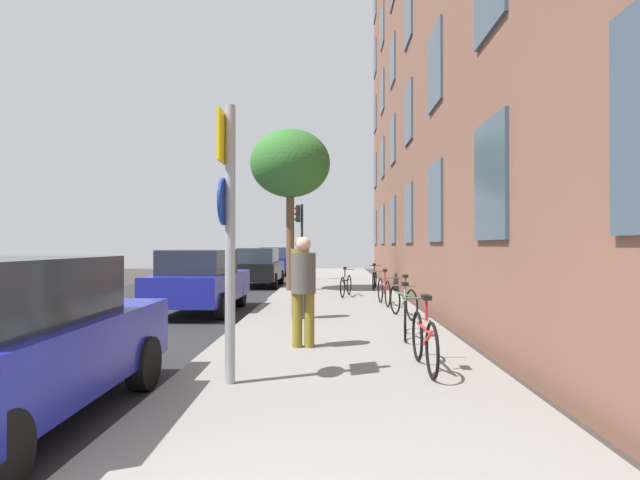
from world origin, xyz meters
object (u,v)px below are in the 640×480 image
Objects in this scene: bicycle_5 at (374,279)px; tree_near at (290,164)px; bicycle_0 at (424,340)px; car_2 at (259,267)px; bicycle_1 at (405,315)px; pedestrian_1 at (300,272)px; pedestrian_0 at (303,284)px; car_3 at (275,261)px; bicycle_2 at (403,301)px; traffic_light at (300,228)px; bicycle_3 at (384,291)px; sign_post at (228,221)px; bicycle_4 at (346,285)px; car_1 at (200,281)px.

tree_near is at bearing -172.97° from bicycle_5.
bicycle_0 is 0.41× the size of car_2.
bicycle_1 is 3.04m from pedestrian_1.
pedestrian_0 is (-1.76, -0.98, 0.62)m from bicycle_1.
car_3 is at bearing 114.25° from bicycle_5.
bicycle_2 reaches higher than bicycle_5.
bicycle_3 is (2.96, -10.20, -2.07)m from traffic_light.
car_2 is (-1.54, -2.79, -1.74)m from traffic_light.
pedestrian_0 is at bearing 70.21° from sign_post.
bicycle_2 is at bearing -64.48° from car_2.
bicycle_4 is at bearing 94.57° from bicycle_0.
tree_near is 5.12m from car_2.
pedestrian_1 is (-1.16, -5.02, 0.67)m from bicycle_4.
car_3 is (0.02, 16.67, 0.00)m from car_1.
tree_near reaches higher than sign_post.
sign_post is at bearing -99.18° from bicycle_4.
car_1 is (-2.17, 7.01, -1.19)m from sign_post.
bicycle_0 is at bearing -81.02° from traffic_light.
bicycle_2 is 1.06× the size of bicycle_4.
sign_post reaches higher than pedestrian_1.
bicycle_1 is (2.82, -9.22, -4.18)m from tree_near.
traffic_light is at bearing -71.72° from car_3.
sign_post is 1.98× the size of bicycle_1.
car_2 reaches higher than bicycle_0.
traffic_light is at bearing 106.16° from bicycle_3.
bicycle_5 is at bearing 88.27° from bicycle_3.
bicycle_5 is at bearing 72.96° from pedestrian_1.
pedestrian_0 is at bearing -82.29° from car_3.
car_3 is (-1.83, 5.55, -1.74)m from traffic_light.
bicycle_2 is 4.01m from pedestrian_0.
bicycle_3 is 6.11m from pedestrian_0.
sign_post reaches higher than bicycle_2.
car_3 is (-4.67, 20.55, 0.34)m from bicycle_1.
bicycle_2 is 4.94m from bicycle_4.
bicycle_2 is at bearing 58.66° from pedestrian_0.
traffic_light reaches higher than car_2.
bicycle_4 is 13.89m from car_3.
tree_near reaches higher than bicycle_0.
bicycle_1 is 0.94× the size of pedestrian_0.
car_1 is (-5.00, 1.49, 0.34)m from bicycle_2.
pedestrian_1 is 10.32m from car_2.
pedestrian_1 is at bearing 112.76° from bicycle_0.
bicycle_5 is 0.94× the size of pedestrian_0.
pedestrian_1 is (0.83, -12.82, -1.42)m from traffic_light.
bicycle_1 is at bearing -91.37° from bicycle_3.
car_3 is at bearing 106.91° from bicycle_3.
pedestrian_1 reaches higher than bicycle_0.
bicycle_3 is at bearing -73.09° from car_3.
bicycle_0 reaches higher than bicycle_5.
car_3 is at bearing 98.24° from pedestrian_1.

